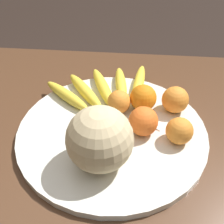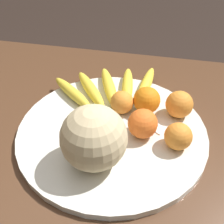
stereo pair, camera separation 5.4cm
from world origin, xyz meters
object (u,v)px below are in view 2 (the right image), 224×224
object	(u,v)px
orange_front_right	(178,136)
orange_back_left	(147,100)
banana_bunch	(109,88)
orange_mid_center	(179,104)
kitchen_table	(123,167)
melon	(94,138)
orange_front_left	(122,102)
produce_tag	(150,124)
fruit_bowl	(112,130)
orange_back_right	(143,124)

from	to	relation	value
orange_front_right	orange_back_left	world-z (taller)	orange_back_left
banana_bunch	orange_front_right	bearing A→B (deg)	-153.74
orange_front_right	banana_bunch	bearing A→B (deg)	138.49
orange_front_right	orange_mid_center	distance (m)	0.11
kitchen_table	melon	xyz separation A→B (m)	(-0.05, -0.09, 0.19)
orange_front_left	orange_mid_center	xyz separation A→B (m)	(0.14, 0.02, 0.00)
orange_front_left	produce_tag	world-z (taller)	orange_front_left
orange_front_left	orange_mid_center	size ratio (longest dim) A/B	0.87
orange_mid_center	orange_front_right	bearing A→B (deg)	-89.88
fruit_bowl	orange_front_left	world-z (taller)	orange_front_left
produce_tag	melon	bearing A→B (deg)	-94.24
banana_bunch	produce_tag	size ratio (longest dim) A/B	3.61
kitchen_table	fruit_bowl	size ratio (longest dim) A/B	2.77
orange_front_right	produce_tag	size ratio (longest dim) A/B	0.75
orange_mid_center	orange_back_left	bearing A→B (deg)	-179.97
orange_mid_center	orange_back_right	distance (m)	0.12
fruit_bowl	orange_front_left	size ratio (longest dim) A/B	7.67
orange_back_right	produce_tag	distance (m)	0.05
orange_mid_center	orange_back_right	xyz separation A→B (m)	(-0.08, -0.09, 0.00)
banana_bunch	produce_tag	world-z (taller)	banana_bunch
fruit_bowl	banana_bunch	distance (m)	0.15
melon	orange_mid_center	world-z (taller)	melon
banana_bunch	kitchen_table	bearing A→B (deg)	-177.95
banana_bunch	orange_back_left	size ratio (longest dim) A/B	4.30
banana_bunch	orange_front_left	xyz separation A→B (m)	(0.05, -0.08, 0.01)
orange_front_left	orange_mid_center	world-z (taller)	orange_mid_center
kitchen_table	orange_front_right	size ratio (longest dim) A/B	20.55
fruit_bowl	produce_tag	bearing A→B (deg)	19.11
kitchen_table	orange_mid_center	bearing A→B (deg)	38.31
fruit_bowl	orange_mid_center	distance (m)	0.18
orange_mid_center	orange_back_left	size ratio (longest dim) A/B	0.99
melon	banana_bunch	bearing A→B (deg)	95.60
melon	orange_front_right	distance (m)	0.19
orange_back_left	melon	bearing A→B (deg)	-114.65
kitchen_table	orange_front_left	distance (m)	0.18
banana_bunch	orange_front_right	xyz separation A→B (m)	(0.19, -0.17, 0.01)
produce_tag	kitchen_table	bearing A→B (deg)	-109.44
orange_front_left	orange_mid_center	bearing A→B (deg)	6.46
banana_bunch	orange_front_right	distance (m)	0.26
melon	orange_back_right	world-z (taller)	melon
orange_front_right	orange_back_right	size ratio (longest dim) A/B	0.89
orange_front_right	orange_back_right	distance (m)	0.08
kitchen_table	orange_back_right	xyz separation A→B (m)	(0.04, 0.01, 0.16)
produce_tag	orange_back_right	bearing A→B (deg)	-80.14
kitchen_table	produce_tag	world-z (taller)	produce_tag
banana_bunch	fruit_bowl	bearing A→B (deg)	172.85
melon	orange_front_right	world-z (taller)	melon
melon	orange_front_left	world-z (taller)	melon
banana_bunch	orange_front_left	distance (m)	0.09
kitchen_table	fruit_bowl	xyz separation A→B (m)	(-0.03, 0.01, 0.12)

